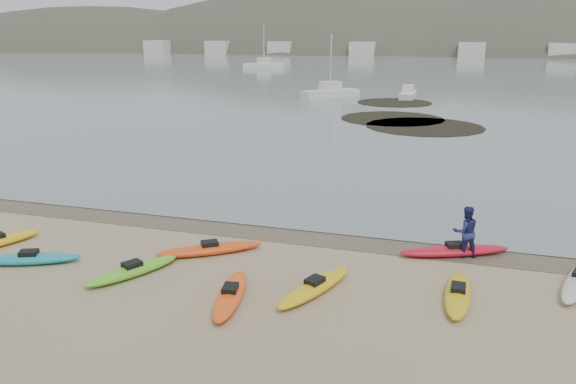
% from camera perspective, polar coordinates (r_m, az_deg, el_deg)
% --- Properties ---
extents(ground, '(600.00, 600.00, 0.00)m').
position_cam_1_polar(ground, '(21.45, 0.00, -3.85)').
color(ground, tan).
rests_on(ground, ground).
extents(wet_sand, '(60.00, 60.00, 0.00)m').
position_cam_1_polar(wet_sand, '(21.18, -0.24, -4.11)').
color(wet_sand, brown).
rests_on(wet_sand, ground).
extents(water, '(1200.00, 1200.00, 0.00)m').
position_cam_1_polar(water, '(319.43, 16.33, 14.23)').
color(water, slate).
rests_on(water, ground).
extents(kayaks, '(21.01, 8.50, 0.34)m').
position_cam_1_polar(kayaks, '(17.86, -5.41, -7.59)').
color(kayaks, red).
rests_on(kayaks, ground).
extents(person_east, '(1.04, 0.93, 1.77)m').
position_cam_1_polar(person_east, '(19.59, 17.59, -3.86)').
color(person_east, navy).
rests_on(person_east, ground).
extents(kelp_mats, '(12.45, 22.90, 0.04)m').
position_cam_1_polar(kelp_mats, '(50.65, 11.69, 7.53)').
color(kelp_mats, black).
rests_on(kelp_mats, water).
extents(moored_boats, '(93.19, 73.41, 1.20)m').
position_cam_1_polar(moored_boats, '(98.24, 22.52, 11.00)').
color(moored_boats, silver).
rests_on(moored_boats, ground).
extents(far_hills, '(550.00, 135.00, 80.00)m').
position_cam_1_polar(far_hills, '(217.13, 25.94, 8.41)').
color(far_hills, '#384235').
rests_on(far_hills, ground).
extents(far_town, '(199.00, 5.00, 4.00)m').
position_cam_1_polar(far_town, '(164.38, 17.41, 13.59)').
color(far_town, beige).
rests_on(far_town, ground).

